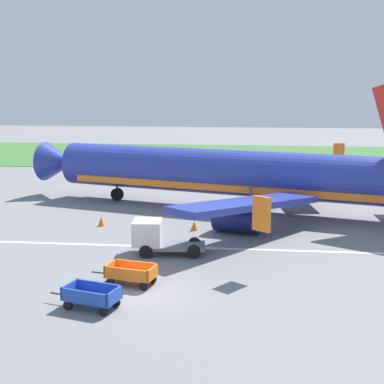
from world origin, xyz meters
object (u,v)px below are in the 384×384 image
at_px(airplane, 241,174).
at_px(baggage_cart_second_in_row, 131,273).
at_px(baggage_cart_nearest, 91,296).
at_px(service_truck_beside_carts, 155,236).
at_px(traffic_cone_by_carts, 194,226).
at_px(traffic_cone_mid_apron, 101,221).
at_px(traffic_cone_near_plane, 134,224).

bearing_deg(airplane, baggage_cart_second_in_row, -106.21).
relative_size(baggage_cart_nearest, service_truck_beside_carts, 0.80).
distance_m(baggage_cart_nearest, traffic_cone_by_carts, 15.08).
relative_size(baggage_cart_second_in_row, traffic_cone_mid_apron, 5.21).
distance_m(traffic_cone_near_plane, traffic_cone_by_carts, 4.41).
distance_m(airplane, service_truck_beside_carts, 13.61).
bearing_deg(traffic_cone_by_carts, baggage_cart_second_in_row, -100.47).
xyz_separation_m(service_truck_beside_carts, traffic_cone_by_carts, (1.79, 5.86, -0.76)).
bearing_deg(traffic_cone_near_plane, airplane, 40.07).
height_order(baggage_cart_nearest, baggage_cart_second_in_row, same).
bearing_deg(baggage_cart_nearest, service_truck_beside_carts, 80.57).
bearing_deg(airplane, traffic_cone_mid_apron, -148.70).
xyz_separation_m(airplane, traffic_cone_by_carts, (-3.15, -6.67, -2.71)).
bearing_deg(baggage_cart_second_in_row, traffic_cone_by_carts, 79.53).
bearing_deg(airplane, traffic_cone_near_plane, -139.93).
bearing_deg(traffic_cone_near_plane, traffic_cone_mid_apron, 174.90).
bearing_deg(traffic_cone_near_plane, service_truck_beside_carts, -67.16).
distance_m(baggage_cart_second_in_row, traffic_cone_mid_apron, 12.88).
relative_size(airplane, service_truck_beside_carts, 8.21).
relative_size(traffic_cone_near_plane, traffic_cone_mid_apron, 0.83).
bearing_deg(baggage_cart_second_in_row, service_truck_beside_carts, 86.69).
xyz_separation_m(traffic_cone_mid_apron, traffic_cone_by_carts, (6.92, -0.55, -0.00)).
bearing_deg(airplane, service_truck_beside_carts, -111.48).
relative_size(service_truck_beside_carts, traffic_cone_mid_apron, 6.49).
distance_m(baggage_cart_nearest, baggage_cart_second_in_row, 3.53).
bearing_deg(service_truck_beside_carts, airplane, 68.52).
distance_m(traffic_cone_near_plane, traffic_cone_mid_apron, 2.53).
bearing_deg(baggage_cart_nearest, traffic_cone_near_plane, 94.32).
bearing_deg(traffic_cone_by_carts, traffic_cone_mid_apron, 175.42).
bearing_deg(traffic_cone_mid_apron, baggage_cart_second_in_row, -68.06).
xyz_separation_m(airplane, baggage_cart_nearest, (-6.40, -21.39, -2.45)).
height_order(airplane, traffic_cone_mid_apron, airplane).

